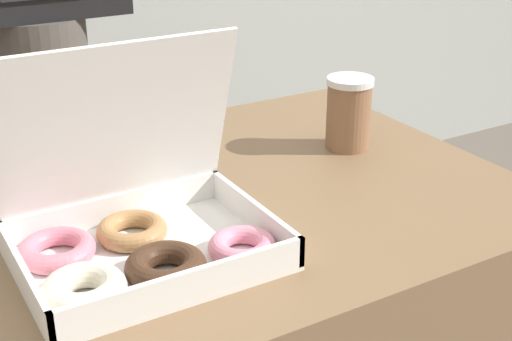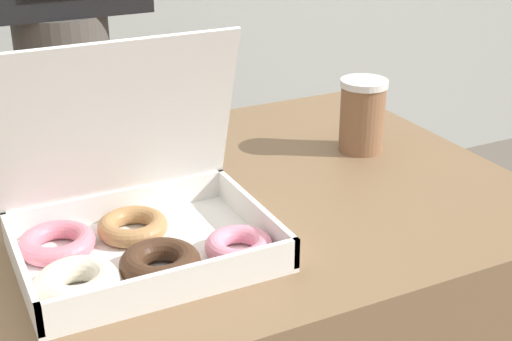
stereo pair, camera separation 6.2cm
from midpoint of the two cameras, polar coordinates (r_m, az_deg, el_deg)
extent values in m
cube|color=white|center=(0.97, -6.94, -6.78)|extent=(0.33, 0.25, 0.01)
cube|color=white|center=(0.93, -16.54, -7.55)|extent=(0.01, 0.25, 0.04)
cube|color=white|center=(1.02, 1.63, -3.57)|extent=(0.01, 0.25, 0.04)
cube|color=white|center=(0.87, -4.25, -9.08)|extent=(0.33, 0.01, 0.04)
cube|color=white|center=(1.06, -9.22, -2.65)|extent=(0.33, 0.01, 0.04)
cube|color=white|center=(0.98, -9.17, 3.91)|extent=(0.33, 0.08, 0.24)
torus|color=silver|center=(0.89, -12.16, -8.85)|extent=(0.14, 0.14, 0.03)
torus|color=pink|center=(0.99, -13.92, -5.68)|extent=(0.14, 0.14, 0.03)
torus|color=#422819|center=(0.92, -5.74, -7.45)|extent=(0.14, 0.14, 0.03)
torus|color=#B27F4C|center=(1.02, -8.11, -4.47)|extent=(0.13, 0.13, 0.03)
torus|color=pink|center=(0.96, 0.23, -6.16)|extent=(0.10, 0.10, 0.03)
cylinder|color=#8C6042|center=(1.31, 9.83, 4.10)|extent=(0.08, 0.08, 0.12)
cylinder|color=white|center=(1.29, 10.04, 6.89)|extent=(0.09, 0.09, 0.01)
cylinder|color=#4C4742|center=(1.70, -12.80, -3.46)|extent=(0.20, 0.20, 0.94)
camera|label=1|loc=(0.03, -88.17, 0.81)|focal=50.00mm
camera|label=2|loc=(0.03, 91.83, -0.81)|focal=50.00mm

